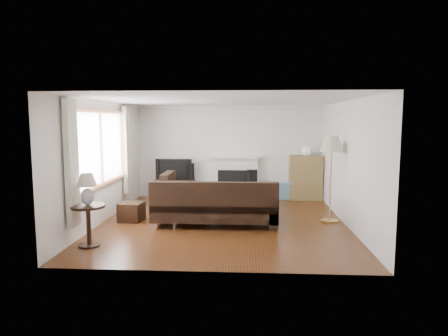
# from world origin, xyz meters

# --- Properties ---
(room) EXTENTS (5.10, 5.60, 2.54)m
(room) POSITION_xyz_m (0.00, 0.00, 1.25)
(room) COLOR #512912
(room) RESTS_ON ground
(window) EXTENTS (0.12, 2.74, 1.54)m
(window) POSITION_xyz_m (-2.45, -0.20, 1.55)
(window) COLOR #985938
(window) RESTS_ON room
(curtain_near) EXTENTS (0.10, 0.35, 2.10)m
(curtain_near) POSITION_xyz_m (-2.40, -1.72, 1.40)
(curtain_near) COLOR beige
(curtain_near) RESTS_ON room
(curtain_far) EXTENTS (0.10, 0.35, 2.10)m
(curtain_far) POSITION_xyz_m (-2.40, 1.32, 1.40)
(curtain_far) COLOR beige
(curtain_far) RESTS_ON room
(fireplace) EXTENTS (1.40, 0.26, 1.15)m
(fireplace) POSITION_xyz_m (0.15, 2.64, 0.57)
(fireplace) COLOR white
(fireplace) RESTS_ON room
(tv_stand) EXTENTS (1.05, 0.47, 0.53)m
(tv_stand) POSITION_xyz_m (-1.47, 2.48, 0.26)
(tv_stand) COLOR black
(tv_stand) RESTS_ON ground
(television) EXTENTS (0.98, 0.13, 0.56)m
(television) POSITION_xyz_m (-1.47, 2.48, 0.81)
(television) COLOR black
(television) RESTS_ON tv_stand
(speaker_left) EXTENTS (0.33, 0.37, 0.95)m
(speaker_left) POSITION_xyz_m (-1.12, 2.54, 0.47)
(speaker_left) COLOR black
(speaker_left) RESTS_ON ground
(speaker_right) EXTENTS (0.30, 0.32, 0.79)m
(speaker_right) POSITION_xyz_m (0.62, 2.55, 0.40)
(speaker_right) COLOR black
(speaker_right) RESTS_ON ground
(bookshelf) EXTENTS (0.86, 0.41, 1.18)m
(bookshelf) POSITION_xyz_m (2.04, 2.52, 0.59)
(bookshelf) COLOR olive
(bookshelf) RESTS_ON ground
(globe_lamp) EXTENTS (0.24, 0.24, 0.24)m
(globe_lamp) POSITION_xyz_m (2.04, 2.52, 1.30)
(globe_lamp) COLOR white
(globe_lamp) RESTS_ON bookshelf
(sectional_sofa) EXTENTS (2.70, 1.97, 0.87)m
(sectional_sofa) POSITION_xyz_m (-0.15, -0.21, 0.44)
(sectional_sofa) COLOR black
(sectional_sofa) RESTS_ON ground
(coffee_table) EXTENTS (1.25, 0.80, 0.46)m
(coffee_table) POSITION_xyz_m (-0.02, 1.22, 0.23)
(coffee_table) COLOR #9C814B
(coffee_table) RESTS_ON ground
(footstool) EXTENTS (0.51, 0.51, 0.39)m
(footstool) POSITION_xyz_m (-1.94, 0.00, 0.20)
(footstool) COLOR black
(footstool) RESTS_ON ground
(floor_lamp) EXTENTS (0.48, 0.48, 1.80)m
(floor_lamp) POSITION_xyz_m (2.22, 0.17, 0.90)
(floor_lamp) COLOR gold
(floor_lamp) RESTS_ON ground
(side_table) EXTENTS (0.57, 0.57, 0.71)m
(side_table) POSITION_xyz_m (-2.15, -1.74, 0.35)
(side_table) COLOR black
(side_table) RESTS_ON ground
(table_lamp) EXTENTS (0.32, 0.32, 0.52)m
(table_lamp) POSITION_xyz_m (-2.15, -1.74, 0.97)
(table_lamp) COLOR silver
(table_lamp) RESTS_ON side_table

